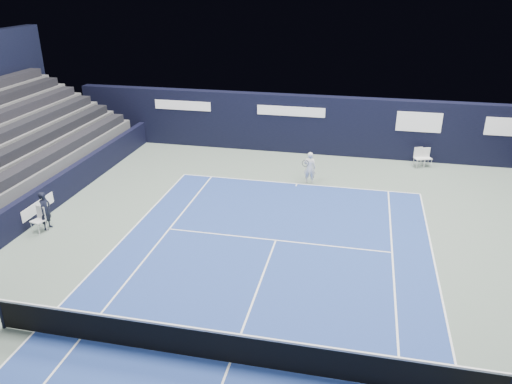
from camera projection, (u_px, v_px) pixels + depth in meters
ground at (248, 314)px, 14.20m from camera, size 48.00×48.00×0.00m
court_surface at (230, 363)px, 12.40m from camera, size 10.97×23.77×0.01m
folding_chair_back_a at (426, 154)px, 25.05m from camera, size 0.52×0.54×0.92m
folding_chair_back_b at (419, 156)px, 24.91m from camera, size 0.57×0.56×0.99m
line_judge_chair at (39, 218)px, 18.59m from camera, size 0.52×0.51×0.98m
line_judge at (45, 211)px, 18.70m from camera, size 0.37×0.55×1.50m
court_markings at (230, 363)px, 12.40m from camera, size 11.03×23.83×0.00m
tennis_net at (230, 347)px, 12.20m from camera, size 12.90×0.10×1.10m
back_sponsor_wall at (310, 125)px, 26.56m from camera, size 26.00×0.63×3.10m
side_barrier_left at (34, 207)px, 19.37m from camera, size 0.33×22.00×1.20m
tennis_player at (310, 168)px, 22.87m from camera, size 0.58×0.80×1.50m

